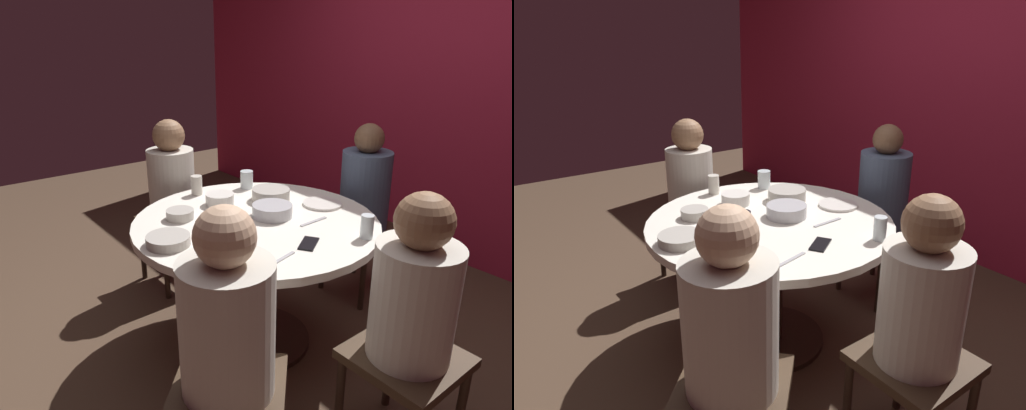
% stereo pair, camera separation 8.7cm
% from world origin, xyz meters
% --- Properties ---
extents(ground_plane, '(8.00, 8.00, 0.00)m').
position_xyz_m(ground_plane, '(0.00, 0.00, 0.00)').
color(ground_plane, '#4C3828').
extents(back_wall, '(6.00, 0.10, 2.60)m').
position_xyz_m(back_wall, '(0.00, 1.85, 1.30)').
color(back_wall, maroon).
rests_on(back_wall, ground).
extents(dining_table, '(1.26, 1.26, 0.74)m').
position_xyz_m(dining_table, '(0.00, 0.00, 0.57)').
color(dining_table, silver).
rests_on(dining_table, ground).
extents(seated_diner_left, '(0.40, 0.40, 1.13)m').
position_xyz_m(seated_diner_left, '(-0.88, 0.00, 0.70)').
color(seated_diner_left, '#3F2D1E').
rests_on(seated_diner_left, ground).
extents(seated_diner_back, '(0.40, 0.40, 1.13)m').
position_xyz_m(seated_diner_back, '(0.00, 0.88, 0.70)').
color(seated_diner_back, '#3F2D1E').
rests_on(seated_diner_back, ground).
extents(seated_diner_right, '(0.40, 0.40, 1.13)m').
position_xyz_m(seated_diner_right, '(0.93, 0.00, 0.71)').
color(seated_diner_right, '#3F2D1E').
rests_on(seated_diner_right, ground).
extents(seated_diner_front_right, '(0.57, 0.57, 1.15)m').
position_xyz_m(seated_diner_front_right, '(0.64, -0.64, 0.71)').
color(seated_diner_front_right, '#3F2D1E').
rests_on(seated_diner_front_right, ground).
extents(candle_holder, '(0.08, 0.08, 0.10)m').
position_xyz_m(candle_holder, '(-0.01, -0.16, 0.78)').
color(candle_holder, black).
rests_on(candle_holder, dining_table).
extents(wine_glass, '(0.08, 0.08, 0.18)m').
position_xyz_m(wine_glass, '(0.20, -0.33, 0.87)').
color(wine_glass, silver).
rests_on(wine_glass, dining_table).
extents(dinner_plate, '(0.22, 0.22, 0.01)m').
position_xyz_m(dinner_plate, '(0.06, 0.42, 0.74)').
color(dinner_plate, silver).
rests_on(dinner_plate, dining_table).
extents(cell_phone, '(0.13, 0.16, 0.01)m').
position_xyz_m(cell_phone, '(0.38, -0.00, 0.74)').
color(cell_phone, black).
rests_on(cell_phone, dining_table).
extents(bowl_serving_large, '(0.21, 0.21, 0.07)m').
position_xyz_m(bowl_serving_large, '(0.02, 0.09, 0.77)').
color(bowl_serving_large, '#B7B7BC').
rests_on(bowl_serving_large, dining_table).
extents(bowl_salad_center, '(0.14, 0.14, 0.05)m').
position_xyz_m(bowl_salad_center, '(-0.25, -0.30, 0.76)').
color(bowl_salad_center, '#B2ADA3').
rests_on(bowl_salad_center, dining_table).
extents(bowl_small_white, '(0.22, 0.22, 0.07)m').
position_xyz_m(bowl_small_white, '(-0.18, 0.25, 0.77)').
color(bowl_small_white, '#B2ADA3').
rests_on(bowl_small_white, dining_table).
extents(bowl_sauce_side, '(0.16, 0.16, 0.06)m').
position_xyz_m(bowl_sauce_side, '(-0.30, -0.02, 0.77)').
color(bowl_sauce_side, silver).
rests_on(bowl_sauce_side, dining_table).
extents(bowl_rice_portion, '(0.20, 0.20, 0.05)m').
position_xyz_m(bowl_rice_portion, '(-0.01, -0.50, 0.76)').
color(bowl_rice_portion, '#B2ADA3').
rests_on(bowl_rice_portion, dining_table).
extents(cup_near_candle, '(0.06, 0.06, 0.11)m').
position_xyz_m(cup_near_candle, '(0.50, 0.26, 0.79)').
color(cup_near_candle, silver).
rests_on(cup_near_candle, dining_table).
extents(cup_by_left_diner, '(0.08, 0.08, 0.11)m').
position_xyz_m(cup_by_left_diner, '(-0.44, 0.28, 0.79)').
color(cup_by_left_diner, silver).
rests_on(cup_by_left_diner, dining_table).
extents(cup_by_right_diner, '(0.07, 0.07, 0.11)m').
position_xyz_m(cup_by_right_diner, '(-0.53, -0.02, 0.79)').
color(cup_by_right_diner, beige).
rests_on(cup_by_right_diner, dining_table).
extents(fork_near_plate, '(0.02, 0.18, 0.01)m').
position_xyz_m(fork_near_plate, '(0.21, 0.21, 0.74)').
color(fork_near_plate, '#B7B7BC').
rests_on(fork_near_plate, dining_table).
extents(knife_near_plate, '(0.05, 0.18, 0.01)m').
position_xyz_m(knife_near_plate, '(0.42, -0.20, 0.74)').
color(knife_near_plate, '#B7B7BC').
rests_on(knife_near_plate, dining_table).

